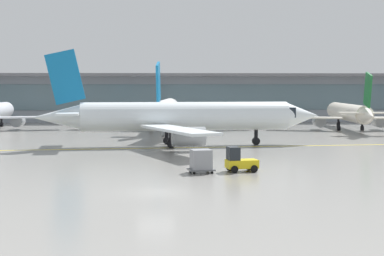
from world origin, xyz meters
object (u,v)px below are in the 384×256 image
(taxiing_regional_jet, at_px, (182,117))
(baggage_tug, at_px, (239,161))
(gate_airplane_2, at_px, (165,110))
(gate_airplane_3, at_px, (349,113))
(cargo_dolly_lead, at_px, (201,160))

(taxiing_regional_jet, xyz_separation_m, baggage_tug, (4.09, -21.60, -2.53))
(gate_airplane_2, height_order, gate_airplane_3, gate_airplane_2)
(cargo_dolly_lead, bearing_deg, gate_airplane_3, 49.78)
(gate_airplane_3, relative_size, baggage_tug, 9.91)
(gate_airplane_3, bearing_deg, taxiing_regional_jet, 135.19)
(cargo_dolly_lead, bearing_deg, baggage_tug, -0.00)
(gate_airplane_3, height_order, baggage_tug, gate_airplane_3)
(gate_airplane_2, height_order, cargo_dolly_lead, gate_airplane_2)
(taxiing_regional_jet, height_order, cargo_dolly_lead, taxiing_regional_jet)
(gate_airplane_2, bearing_deg, taxiing_regional_jet, -171.36)
(gate_airplane_2, relative_size, cargo_dolly_lead, 13.71)
(gate_airplane_2, relative_size, baggage_tug, 11.48)
(gate_airplane_3, xyz_separation_m, cargo_dolly_lead, (-27.14, -46.78, -1.71))
(gate_airplane_2, xyz_separation_m, taxiing_regional_jet, (1.87, -26.84, 0.23))
(baggage_tug, bearing_deg, cargo_dolly_lead, 180.00)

